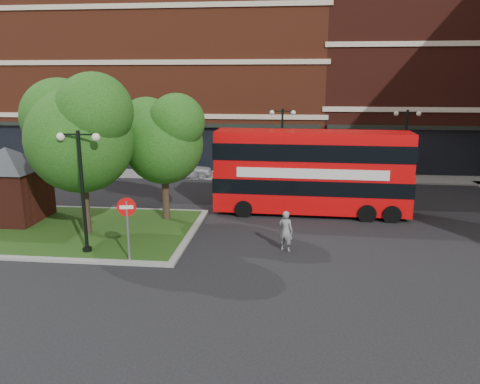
# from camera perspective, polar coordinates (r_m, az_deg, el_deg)

# --- Properties ---
(ground) EXTENTS (120.00, 120.00, 0.00)m
(ground) POSITION_cam_1_polar(r_m,az_deg,el_deg) (18.35, -2.27, -8.48)
(ground) COLOR black
(ground) RESTS_ON ground
(pavement_far) EXTENTS (44.00, 3.00, 0.12)m
(pavement_far) POSITION_cam_1_polar(r_m,az_deg,el_deg) (34.11, 1.74, 2.01)
(pavement_far) COLOR slate
(pavement_far) RESTS_ON ground
(terrace_far_left) EXTENTS (26.00, 12.00, 14.00)m
(terrace_far_left) POSITION_cam_1_polar(r_m,az_deg,el_deg) (42.16, -8.59, 13.57)
(terrace_far_left) COLOR maroon
(terrace_far_left) RESTS_ON ground
(terrace_far_right) EXTENTS (18.00, 12.00, 16.00)m
(terrace_far_right) POSITION_cam_1_polar(r_m,az_deg,el_deg) (42.42, 22.52, 14.07)
(terrace_far_right) COLOR #471911
(terrace_far_right) RESTS_ON ground
(traffic_island) EXTENTS (12.60, 7.60, 0.15)m
(traffic_island) POSITION_cam_1_polar(r_m,az_deg,el_deg) (23.45, -20.92, -4.26)
(traffic_island) COLOR gray
(traffic_island) RESTS_ON ground
(kiosk) EXTENTS (6.51, 6.51, 3.60)m
(kiosk) POSITION_cam_1_polar(r_m,az_deg,el_deg) (25.25, -26.43, 1.70)
(kiosk) COLOR #471911
(kiosk) RESTS_ON traffic_island
(tree_island_west) EXTENTS (5.40, 4.71, 7.21)m
(tree_island_west) POSITION_cam_1_polar(r_m,az_deg,el_deg) (21.54, -19.13, 7.25)
(tree_island_west) COLOR #2D2116
(tree_island_west) RESTS_ON ground
(tree_island_east) EXTENTS (4.46, 3.90, 6.29)m
(tree_island_east) POSITION_cam_1_polar(r_m,az_deg,el_deg) (22.87, -9.47, 6.74)
(tree_island_east) COLOR #2D2116
(tree_island_east) RESTS_ON ground
(lamp_island) EXTENTS (1.72, 0.36, 5.00)m
(lamp_island) POSITION_cam_1_polar(r_m,az_deg,el_deg) (19.25, -18.68, 0.67)
(lamp_island) COLOR black
(lamp_island) RESTS_ON ground
(lamp_far_left) EXTENTS (1.72, 0.36, 5.00)m
(lamp_far_left) POSITION_cam_1_polar(r_m,az_deg,el_deg) (31.59, 5.14, 6.13)
(lamp_far_left) COLOR black
(lamp_far_left) RESTS_ON ground
(lamp_far_right) EXTENTS (1.72, 0.36, 5.00)m
(lamp_far_right) POSITION_cam_1_polar(r_m,az_deg,el_deg) (32.46, 19.47, 5.61)
(lamp_far_right) COLOR black
(lamp_far_right) RESTS_ON ground
(bus) EXTENTS (10.02, 2.56, 3.80)m
(bus) POSITION_cam_1_polar(r_m,az_deg,el_deg) (24.43, 8.70, 3.06)
(bus) COLOR red
(bus) RESTS_ON ground
(woman) EXTENTS (0.73, 0.62, 1.69)m
(woman) POSITION_cam_1_polar(r_m,az_deg,el_deg) (19.29, 5.59, -4.74)
(woman) COLOR gray
(woman) RESTS_ON ground
(car_silver) EXTENTS (4.02, 2.02, 1.31)m
(car_silver) POSITION_cam_1_polar(r_m,az_deg,el_deg) (33.74, -6.70, 2.83)
(car_silver) COLOR silver
(car_silver) RESTS_ON ground
(car_white) EXTENTS (4.43, 1.82, 1.43)m
(car_white) POSITION_cam_1_polar(r_m,az_deg,el_deg) (33.81, 14.93, 2.58)
(car_white) COLOR silver
(car_white) RESTS_ON ground
(no_entry_sign) EXTENTS (0.71, 0.19, 2.60)m
(no_entry_sign) POSITION_cam_1_polar(r_m,az_deg,el_deg) (18.11, -13.59, -2.96)
(no_entry_sign) COLOR slate
(no_entry_sign) RESTS_ON ground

